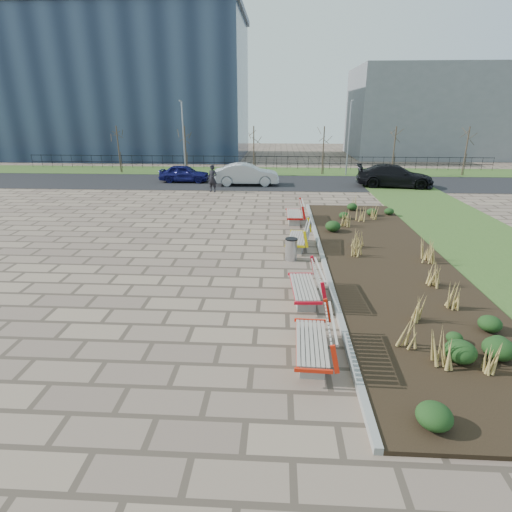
# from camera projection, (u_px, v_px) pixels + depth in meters

# --- Properties ---
(ground) EXTENTS (120.00, 120.00, 0.00)m
(ground) POSITION_uv_depth(u_px,v_px,m) (193.00, 326.00, 10.56)
(ground) COLOR #816C58
(ground) RESTS_ON ground
(planting_bed) EXTENTS (4.50, 18.00, 0.10)m
(planting_bed) POSITION_uv_depth(u_px,v_px,m) (386.00, 261.00, 14.90)
(planting_bed) COLOR black
(planting_bed) RESTS_ON ground
(planting_curb) EXTENTS (0.16, 18.00, 0.15)m
(planting_curb) POSITION_uv_depth(u_px,v_px,m) (323.00, 259.00, 15.01)
(planting_curb) COLOR gray
(planting_curb) RESTS_ON ground
(grass_verge_far) EXTENTS (80.00, 5.00, 0.04)m
(grass_verge_far) POSITION_uv_depth(u_px,v_px,m) (255.00, 171.00, 36.78)
(grass_verge_far) COLOR #33511E
(grass_verge_far) RESTS_ON ground
(road) EXTENTS (80.00, 7.00, 0.02)m
(road) POSITION_uv_depth(u_px,v_px,m) (250.00, 182.00, 31.16)
(road) COLOR black
(road) RESTS_ON ground
(bench_a) EXTENTS (0.97, 2.13, 1.00)m
(bench_a) POSITION_uv_depth(u_px,v_px,m) (312.00, 340.00, 9.00)
(bench_a) COLOR red
(bench_a) RESTS_ON ground
(bench_b) EXTENTS (1.03, 2.15, 1.00)m
(bench_b) POSITION_uv_depth(u_px,v_px,m) (304.00, 285.00, 11.81)
(bench_b) COLOR red
(bench_b) RESTS_ON ground
(bench_c) EXTENTS (1.17, 2.20, 1.00)m
(bench_c) POSITION_uv_depth(u_px,v_px,m) (297.00, 236.00, 16.30)
(bench_c) COLOR yellow
(bench_c) RESTS_ON ground
(bench_d) EXTENTS (0.93, 2.11, 1.00)m
(bench_d) POSITION_uv_depth(u_px,v_px,m) (294.00, 212.00, 20.10)
(bench_d) COLOR #B30E0B
(bench_d) RESTS_ON ground
(litter_bin) EXTENTS (0.45, 0.45, 0.83)m
(litter_bin) POSITION_uv_depth(u_px,v_px,m) (291.00, 249.00, 15.06)
(litter_bin) COLOR #B2B2B7
(litter_bin) RESTS_ON ground
(pedestrian) EXTENTS (0.78, 0.64, 1.84)m
(pedestrian) POSITION_uv_depth(u_px,v_px,m) (212.00, 179.00, 27.34)
(pedestrian) COLOR black
(pedestrian) RESTS_ON ground
(car_blue) EXTENTS (3.87, 1.61, 1.31)m
(car_blue) POSITION_uv_depth(u_px,v_px,m) (184.00, 173.00, 31.12)
(car_blue) COLOR #121351
(car_blue) RESTS_ON road
(car_silver) EXTENTS (4.87, 1.94, 1.58)m
(car_silver) POSITION_uv_depth(u_px,v_px,m) (247.00, 174.00, 29.82)
(car_silver) COLOR #9FA3A7
(car_silver) RESTS_ON road
(car_black) EXTENTS (5.68, 2.90, 1.58)m
(car_black) POSITION_uv_depth(u_px,v_px,m) (395.00, 176.00, 29.07)
(car_black) COLOR black
(car_black) RESTS_ON road
(tree_a) EXTENTS (1.40, 1.40, 4.00)m
(tree_a) POSITION_uv_depth(u_px,v_px,m) (119.00, 149.00, 35.30)
(tree_a) COLOR #4C3D2D
(tree_a) RESTS_ON grass_verge_far
(tree_b) EXTENTS (1.40, 1.40, 4.00)m
(tree_b) POSITION_uv_depth(u_px,v_px,m) (186.00, 150.00, 34.99)
(tree_b) COLOR #4C3D2D
(tree_b) RESTS_ON grass_verge_far
(tree_c) EXTENTS (1.40, 1.40, 4.00)m
(tree_c) POSITION_uv_depth(u_px,v_px,m) (254.00, 150.00, 34.68)
(tree_c) COLOR #4C3D2D
(tree_c) RESTS_ON grass_verge_far
(tree_d) EXTENTS (1.40, 1.40, 4.00)m
(tree_d) POSITION_uv_depth(u_px,v_px,m) (323.00, 150.00, 34.36)
(tree_d) COLOR #4C3D2D
(tree_d) RESTS_ON grass_verge_far
(tree_e) EXTENTS (1.40, 1.40, 4.00)m
(tree_e) POSITION_uv_depth(u_px,v_px,m) (394.00, 151.00, 34.05)
(tree_e) COLOR #4C3D2D
(tree_e) RESTS_ON grass_verge_far
(tree_f) EXTENTS (1.40, 1.40, 4.00)m
(tree_f) POSITION_uv_depth(u_px,v_px,m) (466.00, 151.00, 33.74)
(tree_f) COLOR #4C3D2D
(tree_f) RESTS_ON grass_verge_far
(lamp_west) EXTENTS (0.24, 0.60, 6.00)m
(lamp_west) POSITION_uv_depth(u_px,v_px,m) (184.00, 138.00, 34.17)
(lamp_west) COLOR gray
(lamp_west) RESTS_ON grass_verge_far
(lamp_east) EXTENTS (0.24, 0.60, 6.00)m
(lamp_east) POSITION_uv_depth(u_px,v_px,m) (348.00, 139.00, 33.45)
(lamp_east) COLOR gray
(lamp_east) RESTS_ON grass_verge_far
(railing_fence) EXTENTS (44.00, 0.10, 1.20)m
(railing_fence) POSITION_uv_depth(u_px,v_px,m) (256.00, 162.00, 37.97)
(railing_fence) COLOR black
(railing_fence) RESTS_ON grass_verge_far
(building_glass) EXTENTS (40.00, 14.00, 15.00)m
(building_glass) POSITION_uv_depth(u_px,v_px,m) (73.00, 90.00, 46.58)
(building_glass) COLOR #192338
(building_glass) RESTS_ON ground
(building_grey) EXTENTS (18.00, 12.00, 10.00)m
(building_grey) POSITION_uv_depth(u_px,v_px,m) (430.00, 113.00, 47.13)
(building_grey) COLOR slate
(building_grey) RESTS_ON ground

